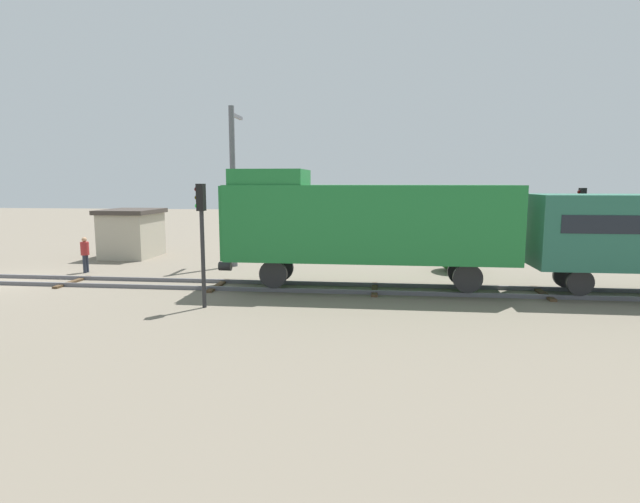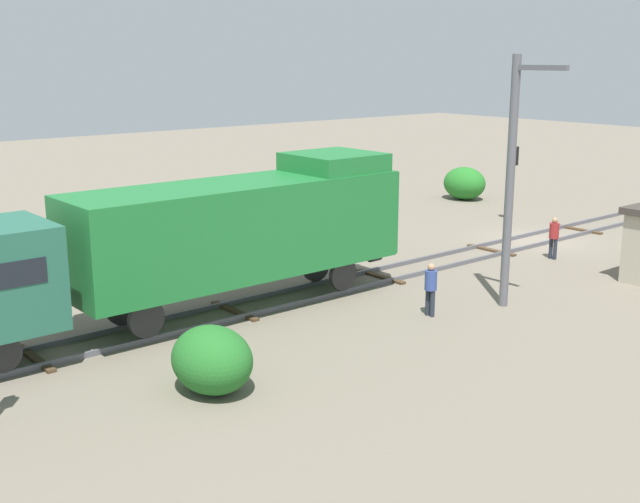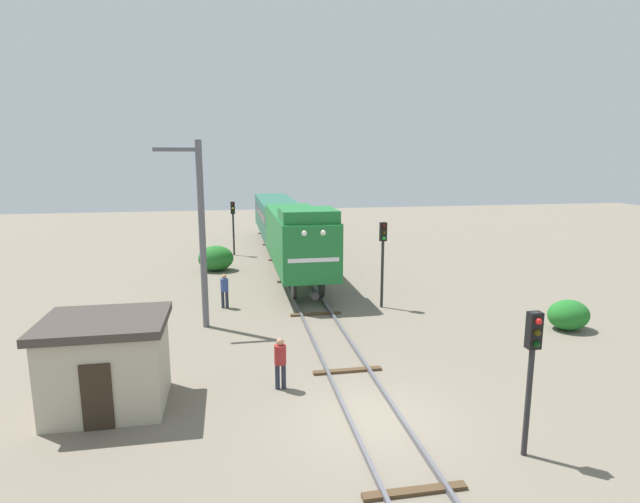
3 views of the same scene
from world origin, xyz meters
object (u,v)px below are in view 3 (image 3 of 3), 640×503
object	(u,v)px
worker_near_track	(280,359)
worker_by_signal	(224,288)
traffic_signal_mid	(383,249)
relay_hut	(107,363)
locomotive	(298,237)
traffic_signal_far	(233,218)
catenary_mast	(201,231)
traffic_signal_near	(532,357)
passenger_car_leading	(276,215)

from	to	relation	value
worker_near_track	worker_by_signal	xyz separation A→B (m)	(-1.80, 9.16, 0.00)
traffic_signal_mid	relay_hut	bearing A→B (deg)	-143.25
worker_by_signal	relay_hut	size ratio (longest dim) A/B	0.49
locomotive	traffic_signal_far	xyz separation A→B (m)	(-3.60, 9.44, 0.03)
worker_by_signal	relay_hut	world-z (taller)	relay_hut
worker_by_signal	catenary_mast	world-z (taller)	catenary_mast
traffic_signal_near	traffic_signal_mid	size ratio (longest dim) A/B	0.88
worker_near_track	traffic_signal_mid	bearing A→B (deg)	-19.05
catenary_mast	traffic_signal_near	bearing A→B (deg)	-53.60
locomotive	worker_near_track	xyz separation A→B (m)	(-2.40, -13.20, -1.78)
relay_hut	worker_near_track	bearing A→B (deg)	2.89
locomotive	passenger_car_leading	bearing A→B (deg)	90.00
traffic_signal_far	catenary_mast	world-z (taller)	catenary_mast
worker_by_signal	traffic_signal_far	bearing A→B (deg)	113.15
catenary_mast	worker_near_track	bearing A→B (deg)	-67.79
locomotive	traffic_signal_near	distance (m)	18.17
traffic_signal_near	traffic_signal_far	distance (m)	28.16
worker_by_signal	relay_hut	distance (m)	9.99
worker_by_signal	relay_hut	bearing A→B (deg)	-83.61
traffic_signal_near	worker_by_signal	size ratio (longest dim) A/B	2.18
passenger_car_leading	traffic_signal_far	xyz separation A→B (m)	(-3.60, -3.90, 0.28)
passenger_car_leading	worker_by_signal	xyz separation A→B (m)	(-4.20, -17.38, -1.53)
traffic_signal_near	relay_hut	bearing A→B (deg)	157.52
worker_by_signal	traffic_signal_mid	bearing A→B (deg)	16.14
passenger_car_leading	catenary_mast	xyz separation A→B (m)	(-5.06, -20.02, 1.72)
locomotive	traffic_signal_mid	xyz separation A→B (m)	(3.40, -5.32, 0.16)
locomotive	traffic_signal_near	world-z (taller)	locomotive
catenary_mast	relay_hut	xyz separation A→B (m)	(-2.44, -6.78, -2.85)
traffic_signal_near	traffic_signal_mid	xyz separation A→B (m)	(0.20, 12.57, 0.34)
locomotive	traffic_signal_near	xyz separation A→B (m)	(3.20, -17.89, -0.18)
traffic_signal_mid	worker_by_signal	size ratio (longest dim) A/B	2.48
traffic_signal_far	relay_hut	distance (m)	23.27
locomotive	passenger_car_leading	size ratio (longest dim) A/B	0.83
traffic_signal_near	traffic_signal_mid	bearing A→B (deg)	89.09
passenger_car_leading	traffic_signal_near	world-z (taller)	passenger_car_leading
traffic_signal_mid	catenary_mast	xyz separation A→B (m)	(-8.46, -1.36, 1.31)
locomotive	relay_hut	world-z (taller)	locomotive
passenger_car_leading	relay_hut	bearing A→B (deg)	-105.64
worker_near_track	relay_hut	xyz separation A→B (m)	(-5.10, -0.26, 0.40)
passenger_car_leading	traffic_signal_near	distance (m)	31.39
locomotive	catenary_mast	distance (m)	8.51
worker_by_signal	passenger_car_leading	bearing A→B (deg)	102.11
catenary_mast	relay_hut	distance (m)	7.75
passenger_car_leading	worker_by_signal	size ratio (longest dim) A/B	8.24
locomotive	catenary_mast	xyz separation A→B (m)	(-5.06, -6.68, 1.47)
worker_near_track	catenary_mast	world-z (taller)	catenary_mast
locomotive	relay_hut	bearing A→B (deg)	-119.13
passenger_car_leading	worker_by_signal	bearing A→B (deg)	-103.59
passenger_car_leading	worker_near_track	bearing A→B (deg)	-95.17
traffic_signal_near	worker_by_signal	world-z (taller)	traffic_signal_near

